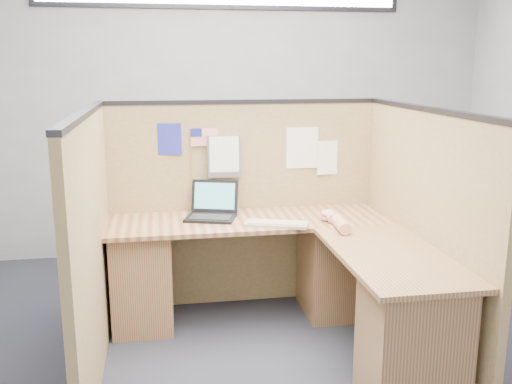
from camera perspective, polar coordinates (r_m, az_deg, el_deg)
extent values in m
plane|color=black|center=(3.61, 1.19, -16.81)|extent=(5.00, 5.00, 0.00)
plane|color=gray|center=(5.38, -3.30, 8.62)|extent=(5.00, 0.00, 5.00)
cube|color=olive|center=(4.26, -1.30, -1.31)|extent=(2.05, 0.05, 1.50)
cube|color=#232328|center=(4.14, -1.35, 9.02)|extent=(2.05, 0.06, 0.03)
cube|color=olive|center=(3.37, -16.10, -5.58)|extent=(0.05, 1.80, 1.50)
cube|color=#232328|center=(3.22, -16.93, 7.46)|extent=(0.06, 1.80, 0.03)
cube|color=olive|center=(3.71, 16.33, -3.93)|extent=(0.05, 1.80, 1.50)
cube|color=#232328|center=(3.58, 17.09, 7.91)|extent=(0.06, 1.80, 0.03)
cube|color=brown|center=(3.95, -0.60, -2.92)|extent=(1.95, 0.60, 0.03)
cube|color=brown|center=(3.33, 13.47, -6.30)|extent=(0.60, 1.15, 0.03)
cube|color=brown|center=(4.03, -11.31, -8.36)|extent=(0.40, 0.50, 0.70)
cube|color=brown|center=(4.20, 7.59, -7.33)|extent=(0.40, 0.50, 0.70)
cube|color=brown|center=(3.20, 15.41, -14.30)|extent=(0.50, 0.40, 0.70)
cube|color=black|center=(3.96, -4.57, -2.58)|extent=(0.39, 0.34, 0.02)
cube|color=black|center=(4.08, -4.79, -0.39)|extent=(0.34, 0.17, 0.22)
cube|color=teal|center=(4.07, -4.78, -0.43)|extent=(0.29, 0.14, 0.18)
cube|color=tan|center=(3.78, 2.05, -3.25)|extent=(0.44, 0.27, 0.02)
cube|color=silver|center=(3.78, 2.05, -3.04)|extent=(0.39, 0.23, 0.01)
ellipsoid|color=silver|center=(3.93, 7.28, -2.55)|extent=(0.12, 0.07, 0.05)
ellipsoid|color=tan|center=(3.91, 7.31, -2.16)|extent=(0.10, 0.12, 0.05)
cylinder|color=tan|center=(3.87, 7.61, -2.60)|extent=(0.07, 0.05, 0.07)
cylinder|color=tan|center=(3.73, 8.48, -3.20)|extent=(0.11, 0.29, 0.09)
cube|color=#22279E|center=(4.09, -8.65, 5.25)|extent=(0.17, 0.02, 0.22)
cylinder|color=olive|center=(4.10, -6.51, 3.95)|extent=(0.01, 0.01, 0.34)
cube|color=red|center=(4.09, -5.17, 5.49)|extent=(0.20, 0.00, 0.13)
cube|color=navy|center=(4.08, -6.00, 5.94)|extent=(0.08, 0.00, 0.06)
cube|color=slate|center=(4.11, -3.23, 3.58)|extent=(0.24, 0.05, 0.30)
cube|color=white|center=(4.08, -3.19, 3.79)|extent=(0.21, 0.01, 0.26)
cube|color=white|center=(4.23, 4.65, 4.42)|extent=(0.24, 0.01, 0.30)
cube|color=white|center=(4.30, 7.39, 3.43)|extent=(0.20, 0.03, 0.26)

